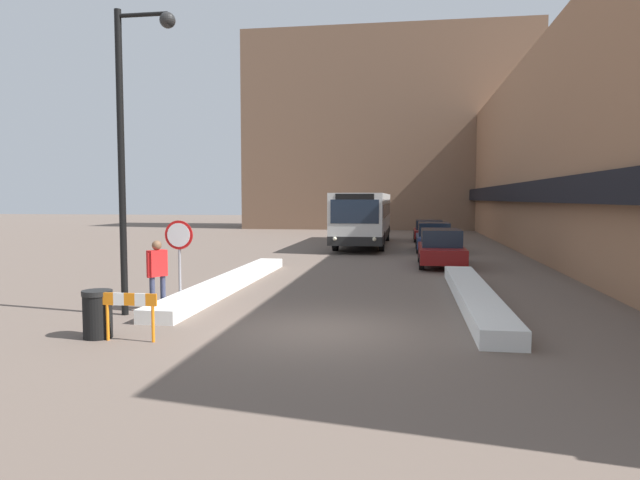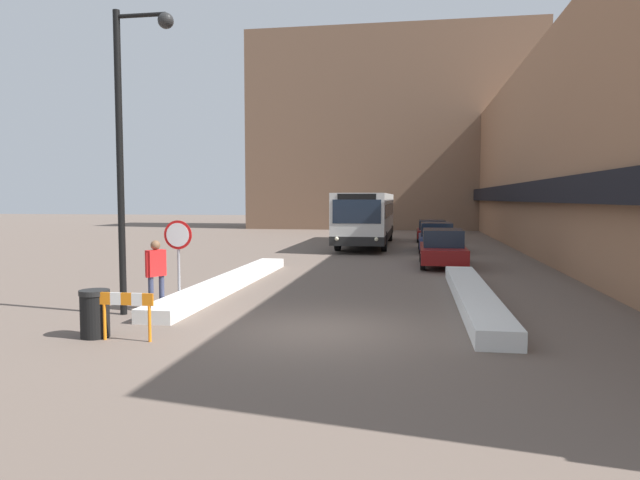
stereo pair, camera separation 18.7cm
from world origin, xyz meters
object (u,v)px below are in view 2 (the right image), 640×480
parked_car_front (442,248)px  parked_car_back (432,230)px  stop_sign (178,243)px  street_lamp (130,131)px  parked_car_middle (436,237)px  trash_bin (95,313)px  construction_barricade (127,307)px  pedestrian (156,268)px  city_bus (367,217)px

parked_car_front → parked_car_back: 13.89m
parked_car_back → stop_sign: 24.55m
parked_car_front → stop_sign: size_ratio=2.02×
parked_car_front → street_lamp: street_lamp is taller
parked_car_middle → trash_bin: (-7.40, -19.97, -0.27)m
stop_sign → street_lamp: (-0.45, -1.60, 2.74)m
trash_bin → construction_barricade: bearing=-11.7°
parked_car_middle → trash_bin: 21.30m
pedestrian → construction_barricade: 3.03m
stop_sign → city_bus: bearing=80.2°
parked_car_middle → construction_barricade: (-6.63, -20.13, -0.09)m
city_bus → parked_car_front: size_ratio=2.75×
street_lamp → city_bus: bearing=79.7°
parked_car_front → parked_car_back: bearing=90.0°
street_lamp → parked_car_front: bearing=55.4°
parked_car_back → street_lamp: size_ratio=0.60×
parked_car_back → stop_sign: (-7.26, -23.44, 0.89)m
pedestrian → stop_sign: bearing=23.3°
city_bus → pedestrian: 20.73m
street_lamp → pedestrian: bearing=62.0°
city_bus → trash_bin: size_ratio=12.80×
parked_car_front → city_bus: bearing=111.6°
city_bus → trash_bin: (-3.50, -23.17, -1.18)m
parked_car_middle → city_bus: bearing=140.6°
trash_bin → stop_sign: bearing=87.9°
parked_car_middle → pedestrian: size_ratio=2.60×
parked_car_back → stop_sign: bearing=-107.2°
trash_bin → city_bus: bearing=81.4°
construction_barricade → pedestrian: bearing=104.8°
city_bus → parked_car_front: city_bus is taller
city_bus → street_lamp: size_ratio=1.72×
parked_car_middle → street_lamp: bearing=-113.4°
parked_car_middle → construction_barricade: parked_car_middle is taller
stop_sign → pedestrian: stop_sign is taller
parked_car_middle → pedestrian: pedestrian is taller
parked_car_middle → trash_bin: bearing=-110.3°
parked_car_front → construction_barricade: 15.03m
city_bus → pedestrian: city_bus is taller
stop_sign → street_lamp: 3.21m
street_lamp → trash_bin: bearing=-82.0°
pedestrian → construction_barricade: (0.77, -2.91, -0.38)m
stop_sign → construction_barricade: (0.63, -3.94, -0.91)m
parked_car_middle → parked_car_back: bearing=90.0°
parked_car_front → pedestrian: (-7.40, -10.58, 0.29)m
parked_car_middle → parked_car_back: (-0.00, 7.25, -0.06)m
stop_sign → pedestrian: 1.17m
parked_car_front → trash_bin: parked_car_front is taller
parked_car_middle → parked_car_front: bearing=-90.0°
parked_car_front → parked_car_middle: (-0.00, 6.64, 0.01)m
city_bus → parked_car_middle: city_bus is taller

